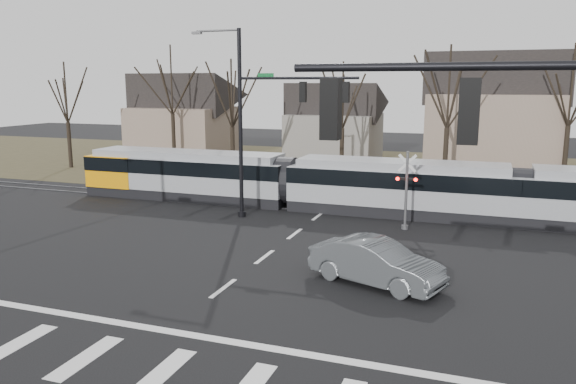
% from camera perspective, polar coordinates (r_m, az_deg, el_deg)
% --- Properties ---
extents(ground, '(140.00, 140.00, 0.00)m').
position_cam_1_polar(ground, '(19.20, -9.27, -11.64)').
color(ground, black).
extents(grass_verge, '(140.00, 28.00, 0.01)m').
position_cam_1_polar(grass_verge, '(48.79, 9.14, 2.20)').
color(grass_verge, '#38331E').
rests_on(grass_verge, ground).
extents(crosswalk, '(27.00, 2.60, 0.01)m').
position_cam_1_polar(crosswalk, '(16.15, -16.42, -16.49)').
color(crosswalk, silver).
rests_on(crosswalk, ground).
extents(stop_line, '(28.00, 0.35, 0.01)m').
position_cam_1_polar(stop_line, '(17.78, -12.15, -13.63)').
color(stop_line, silver).
rests_on(stop_line, ground).
extents(lane_dashes, '(0.18, 30.00, 0.01)m').
position_cam_1_polar(lane_dashes, '(33.44, 4.04, -1.71)').
color(lane_dashes, silver).
rests_on(lane_dashes, ground).
extents(rail_pair, '(90.00, 1.52, 0.06)m').
position_cam_1_polar(rail_pair, '(33.25, 3.95, -1.74)').
color(rail_pair, '#59595E').
rests_on(rail_pair, ground).
extents(tram, '(40.38, 3.00, 3.06)m').
position_cam_1_polar(tram, '(32.29, 10.99, 0.67)').
color(tram, gray).
rests_on(tram, ground).
extents(sedan, '(4.95, 6.16, 1.66)m').
position_cam_1_polar(sedan, '(21.14, 8.92, -7.08)').
color(sedan, '#505457').
rests_on(sedan, ground).
extents(signal_pole_far, '(9.28, 0.44, 10.20)m').
position_cam_1_polar(signal_pole_far, '(30.12, -2.09, 7.86)').
color(signal_pole_far, black).
rests_on(signal_pole_far, ground).
extents(rail_crossing_signal, '(1.08, 0.36, 4.00)m').
position_cam_1_polar(rail_crossing_signal, '(28.99, 11.91, -0.09)').
color(rail_crossing_signal, '#59595B').
rests_on(rail_crossing_signal, ground).
extents(tree_row, '(59.20, 7.20, 10.00)m').
position_cam_1_polar(tree_row, '(42.05, 10.52, 7.62)').
color(tree_row, black).
rests_on(tree_row, ground).
extents(house_a, '(9.72, 8.64, 8.60)m').
position_cam_1_polar(house_a, '(57.26, -10.58, 7.92)').
color(house_a, '#816C5D').
rests_on(house_a, ground).
extents(house_b, '(8.64, 7.56, 7.65)m').
position_cam_1_polar(house_b, '(53.35, 4.75, 7.33)').
color(house_b, slate).
rests_on(house_b, ground).
extents(house_c, '(10.80, 8.64, 10.10)m').
position_cam_1_polar(house_c, '(48.48, 20.16, 7.83)').
color(house_c, '#816C5D').
rests_on(house_c, ground).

